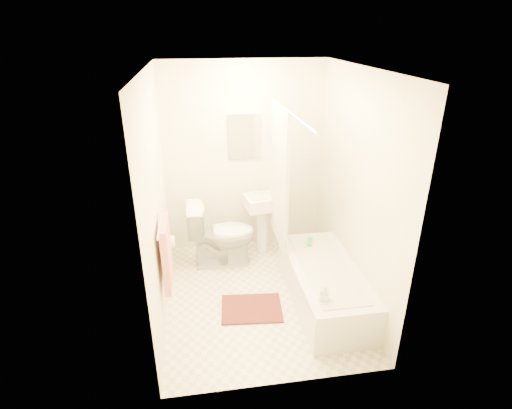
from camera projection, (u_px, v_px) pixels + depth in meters
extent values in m
plane|color=beige|center=(259.00, 296.00, 4.43)|extent=(2.40, 2.40, 0.00)
plane|color=white|center=(260.00, 69.00, 3.44)|extent=(2.40, 2.40, 0.00)
cube|color=beige|center=(244.00, 159.00, 5.02)|extent=(2.00, 0.02, 2.40)
cube|color=beige|center=(156.00, 203.00, 3.79)|extent=(0.02, 2.40, 2.40)
cube|color=beige|center=(356.00, 190.00, 4.07)|extent=(0.02, 2.40, 2.40)
cube|color=white|center=(244.00, 136.00, 4.87)|extent=(0.40, 0.03, 0.55)
cylinder|color=silver|center=(290.00, 112.00, 3.74)|extent=(0.03, 1.70, 0.03)
cube|color=silver|center=(279.00, 176.00, 4.42)|extent=(0.04, 0.80, 1.55)
cylinder|color=silver|center=(160.00, 223.00, 3.62)|extent=(0.02, 0.60, 0.02)
cube|color=#CC7266|center=(167.00, 254.00, 3.75)|extent=(0.06, 0.45, 0.66)
cylinder|color=white|center=(169.00, 242.00, 4.12)|extent=(0.11, 0.12, 0.12)
imported|color=white|center=(222.00, 234.00, 4.88)|extent=(0.83, 0.47, 0.80)
cube|color=#4E221B|center=(252.00, 308.00, 4.21)|extent=(0.67, 0.53, 0.02)
imported|color=white|center=(325.00, 293.00, 3.64)|extent=(0.10, 0.11, 0.18)
cube|color=green|center=(310.00, 242.00, 4.62)|extent=(0.11, 0.19, 0.04)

